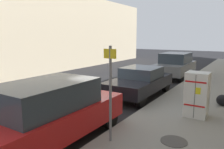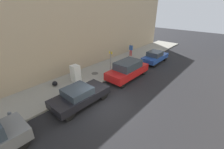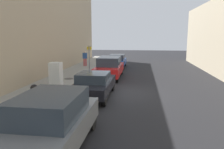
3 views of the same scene
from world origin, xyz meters
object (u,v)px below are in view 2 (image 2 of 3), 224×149
at_px(trash_bag, 55,83).
at_px(pedestrian_walking_far, 131,49).
at_px(parked_sedan_dark, 80,95).
at_px(discarded_refrigerator, 76,73).
at_px(fire_hydrant, 11,117).
at_px(parked_hatchback_blue, 155,57).
at_px(street_sign_post, 111,62).
at_px(parked_suv_red, 128,69).

relative_size(trash_bag, pedestrian_walking_far, 0.27).
xyz_separation_m(pedestrian_walking_far, parked_sedan_dark, (3.58, -11.52, -0.35)).
bearing_deg(discarded_refrigerator, fire_hydrant, -75.57).
bearing_deg(parked_sedan_dark, pedestrian_walking_far, 107.25).
relative_size(trash_bag, parked_hatchback_blue, 0.11).
distance_m(discarded_refrigerator, street_sign_post, 3.55).
distance_m(fire_hydrant, parked_suv_red, 9.97).
distance_m(discarded_refrigerator, parked_hatchback_blue, 10.23).
xyz_separation_m(trash_bag, parked_hatchback_blue, (3.66, 11.57, 0.37)).
bearing_deg(parked_suv_red, discarded_refrigerator, -127.26).
bearing_deg(parked_sedan_dark, parked_suv_red, 90.00).
height_order(discarded_refrigerator, parked_hatchback_blue, discarded_refrigerator).
xyz_separation_m(trash_bag, parked_sedan_dark, (3.66, -0.06, 0.37)).
distance_m(street_sign_post, pedestrian_walking_far, 6.86).
xyz_separation_m(street_sign_post, parked_sedan_dark, (1.49, -5.00, -0.82)).
bearing_deg(discarded_refrigerator, pedestrian_walking_far, 93.34).
distance_m(pedestrian_walking_far, parked_suv_red, 6.73).
relative_size(street_sign_post, pedestrian_walking_far, 1.54).
height_order(parked_sedan_dark, parked_suv_red, parked_suv_red).
bearing_deg(parked_hatchback_blue, street_sign_post, -102.65).
bearing_deg(street_sign_post, parked_sedan_dark, -73.43).
bearing_deg(trash_bag, pedestrian_walking_far, 89.58).
bearing_deg(trash_bag, discarded_refrigerator, 70.23).
xyz_separation_m(discarded_refrigerator, fire_hydrant, (1.52, -5.89, -0.37)).
height_order(pedestrian_walking_far, parked_hatchback_blue, pedestrian_walking_far).
bearing_deg(pedestrian_walking_far, parked_suv_red, -176.66).
distance_m(pedestrian_walking_far, parked_hatchback_blue, 3.60).
relative_size(discarded_refrigerator, trash_bag, 3.47).
height_order(fire_hydrant, parked_suv_red, parked_suv_red).
bearing_deg(trash_bag, parked_suv_red, 57.57).
bearing_deg(parked_hatchback_blue, parked_sedan_dark, -90.00).
height_order(street_sign_post, parked_hatchback_blue, street_sign_post).
bearing_deg(parked_suv_red, parked_sedan_dark, -90.00).
bearing_deg(fire_hydrant, pedestrian_walking_far, 97.62).
relative_size(discarded_refrigerator, street_sign_post, 0.62).
distance_m(trash_bag, parked_hatchback_blue, 12.14).
distance_m(street_sign_post, trash_bag, 5.53).
xyz_separation_m(fire_hydrant, pedestrian_walking_far, (-2.08, 15.54, 0.54)).
relative_size(street_sign_post, parked_sedan_dark, 0.58).
xyz_separation_m(discarded_refrigerator, parked_hatchback_blue, (3.01, 9.77, -0.19)).
xyz_separation_m(trash_bag, pedestrian_walking_far, (0.08, 11.46, 0.72)).
height_order(trash_bag, pedestrian_walking_far, pedestrian_walking_far).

